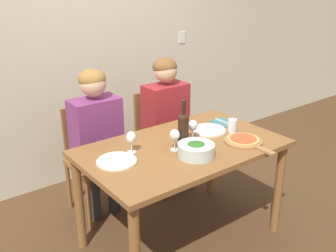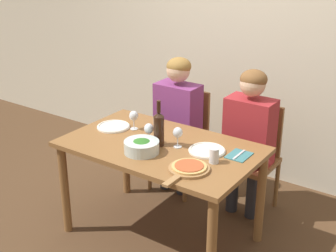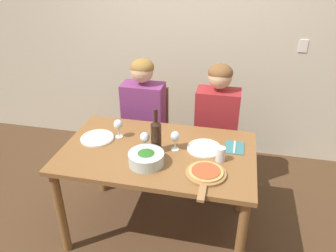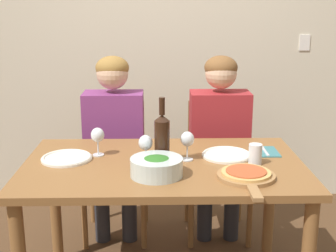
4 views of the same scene
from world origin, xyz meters
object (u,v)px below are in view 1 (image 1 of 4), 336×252
(chair_right, at_px, (160,136))
(water_tumbler, at_px, (232,126))
(broccoli_bowl, at_px, (196,150))
(dinner_plate_left, at_px, (117,161))
(wine_glass_centre, at_px, (175,136))
(pizza_on_board, at_px, (244,141))
(dinner_plate_right, at_px, (209,130))
(fork_on_napkin, at_px, (223,122))
(wine_bottle, at_px, (183,129))
(person_woman, at_px, (97,131))
(wine_glass_left, at_px, (131,138))
(chair_left, at_px, (93,155))
(wine_glass_right, at_px, (193,126))
(person_man, at_px, (167,113))

(chair_right, distance_m, water_tumbler, 0.89)
(broccoli_bowl, bearing_deg, dinner_plate_left, 152.89)
(broccoli_bowl, xyz_separation_m, wine_glass_centre, (-0.05, 0.16, 0.06))
(dinner_plate_left, bearing_deg, pizza_on_board, -17.95)
(dinner_plate_left, distance_m, wine_glass_centre, 0.43)
(broccoli_bowl, bearing_deg, dinner_plate_right, 36.30)
(wine_glass_centre, height_order, fork_on_napkin, wine_glass_centre)
(broccoli_bowl, relative_size, wine_glass_centre, 1.63)
(chair_right, height_order, wine_bottle, wine_bottle)
(dinner_plate_right, relative_size, water_tumbler, 2.49)
(pizza_on_board, bearing_deg, person_woman, 127.31)
(wine_bottle, distance_m, wine_glass_left, 0.36)
(dinner_plate_left, bearing_deg, water_tumbler, -5.37)
(water_tumbler, xyz_separation_m, fork_on_napkin, (0.09, 0.19, -0.05))
(chair_left, xyz_separation_m, wine_glass_centre, (0.22, -0.81, 0.39))
(pizza_on_board, height_order, wine_glass_right, wine_glass_right)
(chair_right, xyz_separation_m, broccoli_bowl, (-0.41, -0.96, 0.33))
(wine_glass_right, distance_m, fork_on_napkin, 0.45)
(broccoli_bowl, bearing_deg, fork_on_napkin, 29.94)
(wine_bottle, relative_size, dinner_plate_right, 1.31)
(pizza_on_board, xyz_separation_m, water_tumbler, (0.08, 0.19, 0.04))
(dinner_plate_left, bearing_deg, person_woman, 73.37)
(dinner_plate_right, bearing_deg, broccoli_bowl, -143.70)
(dinner_plate_left, height_order, wine_glass_right, wine_glass_right)
(wine_bottle, xyz_separation_m, pizza_on_board, (0.38, -0.21, -0.12))
(fork_on_napkin, bearing_deg, person_man, 108.48)
(broccoli_bowl, relative_size, water_tumbler, 2.37)
(wine_bottle, distance_m, wine_glass_right, 0.14)
(wine_glass_left, bearing_deg, wine_glass_right, -10.39)
(wine_bottle, xyz_separation_m, wine_glass_right, (0.13, 0.05, -0.03))
(chair_left, xyz_separation_m, fork_on_napkin, (0.86, -0.63, 0.28))
(wine_bottle, bearing_deg, water_tumbler, -2.50)
(person_woman, distance_m, wine_glass_left, 0.57)
(wine_glass_right, bearing_deg, fork_on_napkin, 15.58)
(person_man, bearing_deg, fork_on_napkin, -71.52)
(person_woman, height_order, person_man, same)
(person_woman, relative_size, water_tumbler, 11.83)
(person_man, xyz_separation_m, wine_glass_left, (-0.71, -0.55, 0.13))
(person_woman, height_order, wine_glass_centre, person_woman)
(person_man, bearing_deg, wine_bottle, -118.84)
(dinner_plate_left, relative_size, wine_glass_centre, 1.71)
(water_tumbler, bearing_deg, person_man, 96.66)
(chair_right, distance_m, wine_glass_centre, 1.01)
(water_tumbler, bearing_deg, wine_glass_right, 168.20)
(wine_bottle, relative_size, fork_on_napkin, 1.88)
(chair_right, xyz_separation_m, dinner_plate_left, (-0.87, -0.73, 0.29))
(chair_left, xyz_separation_m, broccoli_bowl, (0.28, -0.96, 0.33))
(broccoli_bowl, height_order, water_tumbler, water_tumbler)
(pizza_on_board, bearing_deg, person_man, 90.31)
(broccoli_bowl, height_order, wine_glass_left, wine_glass_left)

